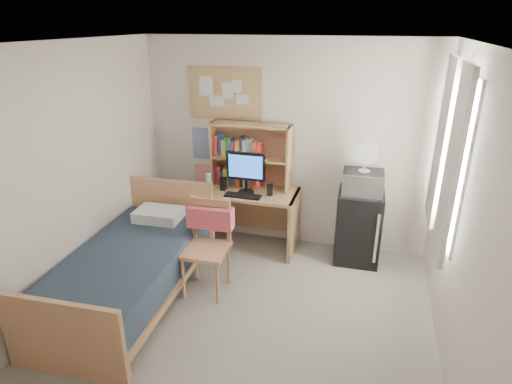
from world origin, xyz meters
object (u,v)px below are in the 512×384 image
(microwave, at_px, (363,182))
(bulletin_board, at_px, (225,93))
(desk, at_px, (248,219))
(desk_chair, at_px, (205,249))
(monitor, at_px, (246,173))
(desk_fan, at_px, (365,158))
(bed, at_px, (130,275))
(mini_fridge, at_px, (358,226))
(speaker_left, at_px, (223,184))
(speaker_right, at_px, (270,189))

(microwave, bearing_deg, bulletin_board, 169.28)
(desk, height_order, desk_chair, desk_chair)
(bulletin_board, xyz_separation_m, monitor, (0.38, -0.38, -0.88))
(desk_chair, distance_m, monitor, 1.16)
(desk, height_order, desk_fan, desk_fan)
(desk_fan, bearing_deg, monitor, -177.82)
(bulletin_board, bearing_deg, desk, -39.53)
(desk_chair, xyz_separation_m, bed, (-0.70, -0.36, -0.22))
(bed, xyz_separation_m, microwave, (2.23, 1.47, 0.73))
(desk, height_order, bed, desk)
(mini_fridge, height_order, bed, mini_fridge)
(bulletin_board, height_order, monitor, bulletin_board)
(speaker_left, xyz_separation_m, microwave, (1.68, 0.09, 0.16))
(bed, height_order, microwave, microwave)
(mini_fridge, relative_size, speaker_right, 5.66)
(desk, xyz_separation_m, monitor, (-0.00, -0.06, 0.65))
(mini_fridge, bearing_deg, speaker_right, -175.69)
(desk, distance_m, speaker_left, 0.56)
(speaker_right, bearing_deg, speaker_left, 180.00)
(speaker_left, bearing_deg, bulletin_board, 102.54)
(bed, height_order, speaker_right, speaker_right)
(monitor, relative_size, desk_fan, 1.59)
(bed, xyz_separation_m, desk_fan, (2.23, 1.47, 1.03))
(mini_fridge, distance_m, microwave, 0.58)
(bed, bearing_deg, speaker_right, 47.65)
(monitor, distance_m, desk_fan, 1.41)
(desk, xyz_separation_m, mini_fridge, (1.38, 0.05, 0.06))
(monitor, bearing_deg, desk, 90.00)
(bulletin_board, relative_size, speaker_left, 5.60)
(bulletin_board, bearing_deg, bed, -104.93)
(microwave, bearing_deg, desk_fan, 0.00)
(speaker_left, relative_size, microwave, 0.37)
(bed, height_order, desk_fan, desk_fan)
(desk, xyz_separation_m, desk_chair, (-0.15, -1.08, 0.12))
(desk, relative_size, bed, 0.58)
(speaker_right, distance_m, desk_fan, 1.18)
(speaker_left, xyz_separation_m, speaker_right, (0.60, -0.00, -0.01))
(desk, relative_size, microwave, 2.72)
(monitor, distance_m, speaker_right, 0.35)
(mini_fridge, bearing_deg, desk, -179.47)
(speaker_right, relative_size, microwave, 0.34)
(desk, height_order, speaker_right, speaker_right)
(desk_chair, bearing_deg, microwave, 34.13)
(microwave, bearing_deg, monitor, -177.82)
(desk_chair, relative_size, bed, 0.48)
(desk, xyz_separation_m, speaker_left, (-0.30, -0.06, 0.47))
(bulletin_board, xyz_separation_m, desk_fan, (1.76, -0.29, -0.60))
(bulletin_board, relative_size, mini_fridge, 1.06)
(desk_chair, xyz_separation_m, microwave, (1.53, 1.11, 0.51))
(mini_fridge, bearing_deg, bulletin_board, 169.91)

